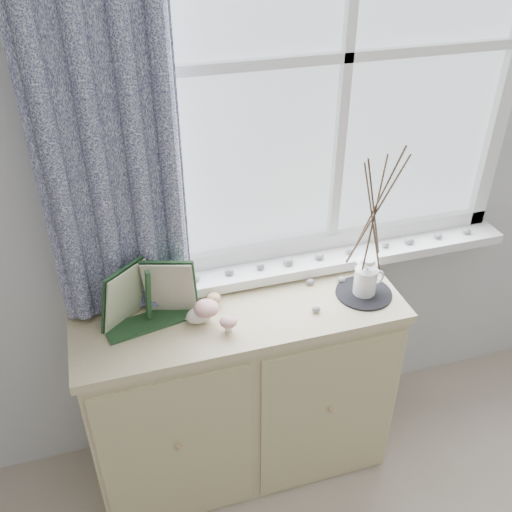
{
  "coord_description": "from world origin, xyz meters",
  "views": [
    {
      "loc": [
        -0.55,
        0.2,
        2.16
      ],
      "look_at": [
        -0.1,
        1.7,
        1.1
      ],
      "focal_mm": 40.0,
      "sensor_mm": 36.0,
      "label": 1
    }
  ],
  "objects_px": {
    "botanical_book": "(149,299)",
    "toadstool_cluster": "(212,312)",
    "sideboard": "(241,390)",
    "twig_pitcher": "(375,208)"
  },
  "relations": [
    {
      "from": "sideboard",
      "to": "botanical_book",
      "type": "relative_size",
      "value": 3.21
    },
    {
      "from": "twig_pitcher",
      "to": "toadstool_cluster",
      "type": "bearing_deg",
      "value": 171.95
    },
    {
      "from": "toadstool_cluster",
      "to": "sideboard",
      "type": "bearing_deg",
      "value": 25.14
    },
    {
      "from": "sideboard",
      "to": "twig_pitcher",
      "type": "xyz_separation_m",
      "value": [
        0.47,
        -0.05,
        0.79
      ]
    },
    {
      "from": "sideboard",
      "to": "toadstool_cluster",
      "type": "distance_m",
      "value": 0.49
    },
    {
      "from": "sideboard",
      "to": "botanical_book",
      "type": "bearing_deg",
      "value": -177.19
    },
    {
      "from": "sideboard",
      "to": "twig_pitcher",
      "type": "distance_m",
      "value": 0.92
    },
    {
      "from": "toadstool_cluster",
      "to": "twig_pitcher",
      "type": "xyz_separation_m",
      "value": [
        0.58,
        0.0,
        0.32
      ]
    },
    {
      "from": "botanical_book",
      "to": "toadstool_cluster",
      "type": "height_order",
      "value": "botanical_book"
    },
    {
      "from": "botanical_book",
      "to": "toadstool_cluster",
      "type": "relative_size",
      "value": 2.56
    }
  ]
}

